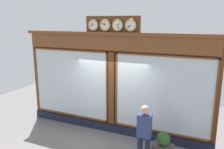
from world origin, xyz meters
name	(u,v)px	position (x,y,z in m)	size (l,w,h in m)	color
shop_facade	(114,83)	(0.00, -0.13, 1.74)	(6.73, 0.42, 3.94)	#5B3319
pedestrian	(144,133)	(-1.54, 1.38, 0.93)	(0.37, 0.23, 1.69)	#191E38
planter_shrub	(163,139)	(-1.96, 0.94, 0.63)	(0.38, 0.38, 0.38)	#285623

